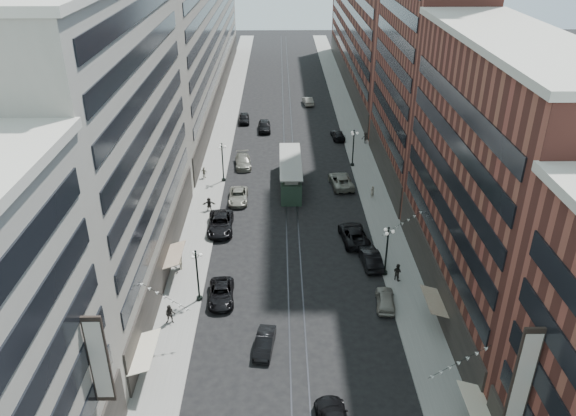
{
  "coord_description": "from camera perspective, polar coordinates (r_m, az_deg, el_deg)",
  "views": [
    {
      "loc": [
        -1.46,
        -15.54,
        32.74
      ],
      "look_at": [
        -0.59,
        37.44,
        5.0
      ],
      "focal_mm": 35.0,
      "sensor_mm": 36.0,
      "label": 1
    }
  ],
  "objects": [
    {
      "name": "lamppost_sw_mid",
      "position": [
        76.9,
        -6.66,
        4.77
      ],
      "size": [
        1.03,
        1.14,
        5.52
      ],
      "color": "black",
      "rests_on": "sidewalk_west"
    },
    {
      "name": "car_extra_1",
      "position": [
        72.24,
        -5.08,
        1.21
      ],
      "size": [
        2.47,
        5.21,
        1.44
      ],
      "primitive_type": "imported",
      "rotation": [
        0.0,
        0.0,
        0.02
      ],
      "color": "gray",
      "rests_on": "ground"
    },
    {
      "name": "sidewalk_west",
      "position": [
        92.06,
        -6.87,
        6.65
      ],
      "size": [
        4.0,
        180.0,
        0.15
      ],
      "primitive_type": "cube",
      "color": "gray",
      "rests_on": "ground"
    },
    {
      "name": "ground",
      "position": [
        82.34,
        0.16,
        4.21
      ],
      "size": [
        220.0,
        220.0,
        0.0
      ],
      "primitive_type": "plane",
      "color": "black",
      "rests_on": "ground"
    },
    {
      "name": "rail_east",
      "position": [
        91.61,
        0.48,
        6.7
      ],
      "size": [
        0.12,
        180.0,
        0.02
      ],
      "primitive_type": "cube",
      "color": "#2D2D33",
      "rests_on": "ground"
    },
    {
      "name": "car_10",
      "position": [
        59.71,
        8.36,
        -5.0
      ],
      "size": [
        2.21,
        5.17,
        1.66
      ],
      "primitive_type": "imported",
      "rotation": [
        0.0,
        0.0,
        3.24
      ],
      "color": "black",
      "rests_on": "ground"
    },
    {
      "name": "building_east_mid",
      "position": [
        51.63,
        20.12,
        2.17
      ],
      "size": [
        8.0,
        30.0,
        24.0
      ],
      "primitive_type": "cube",
      "color": "brown",
      "rests_on": "ground"
    },
    {
      "name": "car_13",
      "position": [
        96.47,
        -2.42,
        8.32
      ],
      "size": [
        2.23,
        5.18,
        1.74
      ],
      "primitive_type": "imported",
      "rotation": [
        0.0,
        0.0,
        0.03
      ],
      "color": "black",
      "rests_on": "ground"
    },
    {
      "name": "pedestrian_6",
      "position": [
        78.96,
        -8.51,
        3.59
      ],
      "size": [
        1.05,
        0.77,
        1.63
      ],
      "primitive_type": "imported",
      "rotation": [
        0.0,
        0.0,
        2.75
      ],
      "color": "gray",
      "rests_on": "sidewalk_west"
    },
    {
      "name": "pedestrian_5",
      "position": [
        70.03,
        -8.02,
        0.4
      ],
      "size": [
        1.62,
        0.57,
        1.71
      ],
      "primitive_type": "imported",
      "rotation": [
        0.0,
        0.0,
        0.07
      ],
      "color": "black",
      "rests_on": "sidewalk_west"
    },
    {
      "name": "pedestrian_2",
      "position": [
        52.04,
        -11.88,
        -10.53
      ],
      "size": [
        0.93,
        0.53,
        1.89
      ],
      "primitive_type": "imported",
      "rotation": [
        0.0,
        0.0,
        0.03
      ],
      "color": "black",
      "rests_on": "sidewalk_west"
    },
    {
      "name": "car_11",
      "position": [
        76.3,
        5.4,
        2.78
      ],
      "size": [
        3.35,
        6.21,
        1.66
      ],
      "primitive_type": "imported",
      "rotation": [
        0.0,
        0.0,
        3.24
      ],
      "color": "gray",
      "rests_on": "ground"
    },
    {
      "name": "rail_west",
      "position": [
        91.59,
        -0.4,
        6.7
      ],
      "size": [
        0.12,
        180.0,
        0.02
      ],
      "primitive_type": "cube",
      "color": "#2D2D33",
      "rests_on": "ground"
    },
    {
      "name": "car_7",
      "position": [
        65.76,
        -6.88,
        -1.58
      ],
      "size": [
        3.08,
        6.29,
        1.72
      ],
      "primitive_type": "imported",
      "rotation": [
        0.0,
        0.0,
        0.04
      ],
      "color": "black",
      "rests_on": "ground"
    },
    {
      "name": "pedestrian_extra_2",
      "position": [
        59.25,
        -10.9,
        -5.34
      ],
      "size": [
        0.84,
        1.6,
        1.66
      ],
      "primitive_type": "imported",
      "rotation": [
        0.0,
        0.0,
        4.98
      ],
      "color": "beige",
      "rests_on": "sidewalk_west"
    },
    {
      "name": "pedestrian_7",
      "position": [
        57.49,
        11.05,
        -6.38
      ],
      "size": [
        0.95,
        0.99,
        1.83
      ],
      "primitive_type": "imported",
      "rotation": [
        0.0,
        0.0,
        2.3
      ],
      "color": "black",
      "rests_on": "sidewalk_east"
    },
    {
      "name": "building_east_tower",
      "position": [
        74.81,
        14.05,
        17.84
      ],
      "size": [
        8.0,
        26.0,
        42.0
      ],
      "primitive_type": "cube",
      "color": "brown",
      "rests_on": "ground"
    },
    {
      "name": "streetcar",
      "position": [
        75.98,
        0.25,
        3.49
      ],
      "size": [
        2.89,
        13.04,
        3.61
      ],
      "color": "#253B2C",
      "rests_on": "ground"
    },
    {
      "name": "lamppost_sw_far",
      "position": [
        53.24,
        -9.2,
        -6.61
      ],
      "size": [
        1.03,
        1.14,
        5.52
      ],
      "color": "black",
      "rests_on": "sidewalk_west"
    },
    {
      "name": "car_9",
      "position": [
        100.84,
        -4.49,
        9.07
      ],
      "size": [
        2.08,
        4.68,
        1.57
      ],
      "primitive_type": "imported",
      "rotation": [
        0.0,
        0.0,
        0.05
      ],
      "color": "black",
      "rests_on": "ground"
    },
    {
      "name": "car_2",
      "position": [
        54.45,
        -6.79,
        -8.62
      ],
      "size": [
        2.66,
        5.25,
        1.42
      ],
      "primitive_type": "imported",
      "rotation": [
        0.0,
        0.0,
        0.06
      ],
      "color": "black",
      "rests_on": "ground"
    },
    {
      "name": "pedestrian_8",
      "position": [
        73.35,
        8.56,
        1.65
      ],
      "size": [
        0.73,
        0.66,
        1.67
      ],
      "primitive_type": "imported",
      "rotation": [
        0.0,
        0.0,
        3.7
      ],
      "color": "#A59988",
      "rests_on": "sidewalk_east"
    },
    {
      "name": "car_14",
      "position": [
        110.71,
        2.04,
        10.82
      ],
      "size": [
        2.18,
        4.68,
        1.49
      ],
      "primitive_type": "imported",
      "rotation": [
        0.0,
        0.0,
        3.28
      ],
      "color": "gray",
      "rests_on": "ground"
    },
    {
      "name": "building_west_far",
      "position": [
        114.33,
        -9.15,
        17.36
      ],
      "size": [
        8.0,
        90.0,
        26.0
      ],
      "primitive_type": "cube",
      "color": "gray",
      "rests_on": "ground"
    },
    {
      "name": "car_4",
      "position": [
        54.12,
        9.87,
        -9.12
      ],
      "size": [
        2.14,
        4.37,
        1.44
      ],
      "primitive_type": "imported",
      "rotation": [
        0.0,
        0.0,
        3.03
      ],
      "color": "gray",
      "rests_on": "ground"
    },
    {
      "name": "car_8",
      "position": [
        82.5,
        -4.59,
        4.75
      ],
      "size": [
        2.72,
        5.6,
        1.57
      ],
      "primitive_type": "imported",
      "rotation": [
        0.0,
        0.0,
        0.1
      ],
      "color": "slate",
      "rests_on": "ground"
    },
    {
      "name": "car_12",
      "position": [
        93.26,
        5.08,
        7.42
      ],
      "size": [
        2.33,
        4.89,
        1.38
      ],
      "primitive_type": "imported",
      "rotation": [
        0.0,
        0.0,
        3.23
      ],
      "color": "black",
      "rests_on": "ground"
    },
    {
      "name": "pedestrian_9",
      "position": [
        91.28,
        7.87,
        7.07
      ],
      "size": [
        1.28,
        0.84,
        1.83
      ],
      "primitive_type": "imported",
      "rotation": [
        0.0,
        0.0,
        -0.33
      ],
      "color": "black",
      "rests_on": "sidewalk_east"
    },
    {
      "name": "building_west_mid",
      "position": [
        54.3,
        -17.61,
        6.12
      ],
      "size": [
        8.0,
        36.0,
        28.0
      ],
      "primitive_type": "cube",
      "color": "gray",
      "rests_on": "ground"
    },
    {
      "name": "car_extra_0",
      "position": [
        63.68,
        6.69,
        -2.65
      ],
      "size": [
        3.38,
        6.23,
        1.66
      ],
      "primitive_type": "imported",
      "rotation": [
        0.0,
        0.0,
        3.25
      ],
      "color": "black",
      "rests_on": "ground"
    },
    {
      "name": "lamppost_se_far",
      "position": [
        57.03,
        10.0,
        -4.16
      ],
      "size": [
        1.03,
        1.14,
        5.52
      ],
      "color": "black",
      "rests_on": "sidewalk_east"
    },
    {
      "name": "lamppost_se_mid",
      "position": [
        81.84,
        6.65,
        6.21
      ],
      "size": [
        1.03,
        1.14,
        5.52
      ],
      "color": "black",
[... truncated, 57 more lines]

